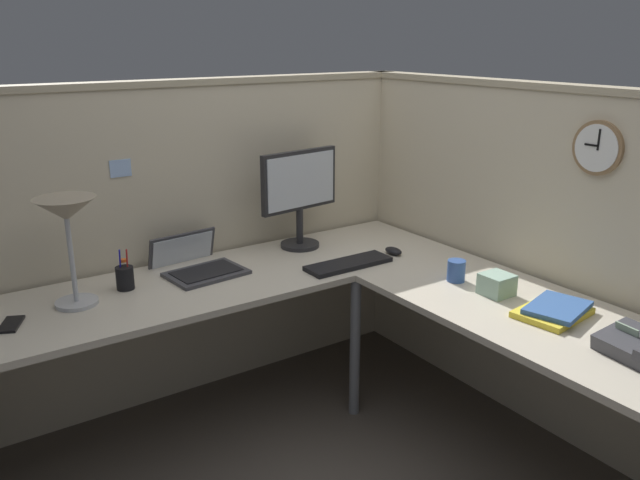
{
  "coord_description": "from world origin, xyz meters",
  "views": [
    {
      "loc": [
        -1.54,
        -2.05,
        1.77
      ],
      "look_at": [
        -0.0,
        0.22,
        0.9
      ],
      "focal_mm": 36.28,
      "sensor_mm": 36.0,
      "label": 1
    }
  ],
  "objects_px": {
    "book_stack": "(554,311)",
    "coffee_mug": "(456,271)",
    "laptop": "(196,264)",
    "office_phone": "(635,346)",
    "cell_phone": "(11,324)",
    "tissue_box": "(497,284)",
    "computer_mouse": "(393,251)",
    "keyboard": "(348,264)",
    "wall_clock": "(598,148)",
    "pen_cup": "(125,277)",
    "monitor": "(300,191)",
    "desk_lamp_dome": "(67,218)"
  },
  "relations": [
    {
      "from": "tissue_box",
      "to": "cell_phone",
      "type": "bearing_deg",
      "value": 154.98
    },
    {
      "from": "office_phone",
      "to": "desk_lamp_dome",
      "type": "bearing_deg",
      "value": 133.65
    },
    {
      "from": "cell_phone",
      "to": "laptop",
      "type": "bearing_deg",
      "value": 36.62
    },
    {
      "from": "keyboard",
      "to": "coffee_mug",
      "type": "xyz_separation_m",
      "value": [
        0.28,
        -0.42,
        0.04
      ]
    },
    {
      "from": "laptop",
      "to": "tissue_box",
      "type": "relative_size",
      "value": 3.44
    },
    {
      "from": "laptop",
      "to": "cell_phone",
      "type": "height_order",
      "value": "laptop"
    },
    {
      "from": "computer_mouse",
      "to": "keyboard",
      "type": "bearing_deg",
      "value": -177.11
    },
    {
      "from": "desk_lamp_dome",
      "to": "coffee_mug",
      "type": "xyz_separation_m",
      "value": [
        1.46,
        -0.68,
        -0.32
      ]
    },
    {
      "from": "laptop",
      "to": "office_phone",
      "type": "distance_m",
      "value": 1.86
    },
    {
      "from": "coffee_mug",
      "to": "wall_clock",
      "type": "distance_m",
      "value": 0.77
    },
    {
      "from": "desk_lamp_dome",
      "to": "wall_clock",
      "type": "height_order",
      "value": "wall_clock"
    },
    {
      "from": "tissue_box",
      "to": "pen_cup",
      "type": "bearing_deg",
      "value": 143.55
    },
    {
      "from": "computer_mouse",
      "to": "pen_cup",
      "type": "height_order",
      "value": "pen_cup"
    },
    {
      "from": "keyboard",
      "to": "monitor",
      "type": "bearing_deg",
      "value": 94.8
    },
    {
      "from": "computer_mouse",
      "to": "tissue_box",
      "type": "distance_m",
      "value": 0.65
    },
    {
      "from": "monitor",
      "to": "coffee_mug",
      "type": "bearing_deg",
      "value": -68.89
    },
    {
      "from": "monitor",
      "to": "coffee_mug",
      "type": "height_order",
      "value": "monitor"
    },
    {
      "from": "laptop",
      "to": "wall_clock",
      "type": "xyz_separation_m",
      "value": [
        1.24,
        -1.17,
        0.59
      ]
    },
    {
      "from": "laptop",
      "to": "coffee_mug",
      "type": "relative_size",
      "value": 4.3
    },
    {
      "from": "office_phone",
      "to": "coffee_mug",
      "type": "distance_m",
      "value": 0.85
    },
    {
      "from": "computer_mouse",
      "to": "desk_lamp_dome",
      "type": "bearing_deg",
      "value": 170.81
    },
    {
      "from": "laptop",
      "to": "wall_clock",
      "type": "height_order",
      "value": "wall_clock"
    },
    {
      "from": "cell_phone",
      "to": "book_stack",
      "type": "bearing_deg",
      "value": -7.27
    },
    {
      "from": "monitor",
      "to": "tissue_box",
      "type": "distance_m",
      "value": 1.09
    },
    {
      "from": "coffee_mug",
      "to": "wall_clock",
      "type": "xyz_separation_m",
      "value": [
        0.35,
        -0.39,
        0.57
      ]
    },
    {
      "from": "laptop",
      "to": "office_phone",
      "type": "height_order",
      "value": "laptop"
    },
    {
      "from": "cell_phone",
      "to": "tissue_box",
      "type": "distance_m",
      "value": 1.93
    },
    {
      "from": "monitor",
      "to": "coffee_mug",
      "type": "distance_m",
      "value": 0.89
    },
    {
      "from": "tissue_box",
      "to": "wall_clock",
      "type": "height_order",
      "value": "wall_clock"
    },
    {
      "from": "laptop",
      "to": "coffee_mug",
      "type": "height_order",
      "value": "laptop"
    },
    {
      "from": "keyboard",
      "to": "computer_mouse",
      "type": "distance_m",
      "value": 0.29
    },
    {
      "from": "monitor",
      "to": "tissue_box",
      "type": "bearing_deg",
      "value": -71.64
    },
    {
      "from": "cell_phone",
      "to": "coffee_mug",
      "type": "xyz_separation_m",
      "value": [
        1.72,
        -0.61,
        0.04
      ]
    },
    {
      "from": "book_stack",
      "to": "coffee_mug",
      "type": "relative_size",
      "value": 3.32
    },
    {
      "from": "cell_phone",
      "to": "tissue_box",
      "type": "relative_size",
      "value": 1.2
    },
    {
      "from": "book_stack",
      "to": "tissue_box",
      "type": "height_order",
      "value": "tissue_box"
    },
    {
      "from": "laptop",
      "to": "office_phone",
      "type": "xyz_separation_m",
      "value": [
        0.89,
        -1.63,
        0.01
      ]
    },
    {
      "from": "monitor",
      "to": "wall_clock",
      "type": "distance_m",
      "value": 1.4
    },
    {
      "from": "monitor",
      "to": "office_phone",
      "type": "distance_m",
      "value": 1.69
    },
    {
      "from": "monitor",
      "to": "laptop",
      "type": "bearing_deg",
      "value": -178.58
    },
    {
      "from": "book_stack",
      "to": "wall_clock",
      "type": "bearing_deg",
      "value": 17.71
    },
    {
      "from": "desk_lamp_dome",
      "to": "coffee_mug",
      "type": "relative_size",
      "value": 4.64
    },
    {
      "from": "cell_phone",
      "to": "office_phone",
      "type": "height_order",
      "value": "office_phone"
    },
    {
      "from": "tissue_box",
      "to": "laptop",
      "type": "bearing_deg",
      "value": 132.8
    },
    {
      "from": "monitor",
      "to": "computer_mouse",
      "type": "bearing_deg",
      "value": -48.55
    },
    {
      "from": "wall_clock",
      "to": "book_stack",
      "type": "bearing_deg",
      "value": -162.29
    },
    {
      "from": "keyboard",
      "to": "desk_lamp_dome",
      "type": "distance_m",
      "value": 1.26
    },
    {
      "from": "desk_lamp_dome",
      "to": "tissue_box",
      "type": "distance_m",
      "value": 1.76
    },
    {
      "from": "keyboard",
      "to": "office_phone",
      "type": "distance_m",
      "value": 1.3
    },
    {
      "from": "book_stack",
      "to": "cell_phone",
      "type": "bearing_deg",
      "value": 148.34
    }
  ]
}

